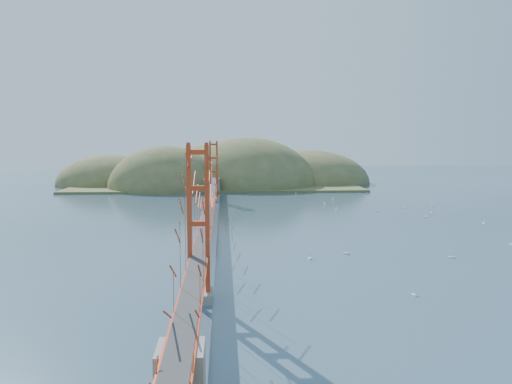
{
  "coord_description": "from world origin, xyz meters",
  "views": [
    {
      "loc": [
        1.84,
        -66.14,
        11.89
      ],
      "look_at": [
        6.2,
        0.0,
        4.93
      ],
      "focal_mm": 35.0,
      "sensor_mm": 36.0,
      "label": 1
    }
  ],
  "objects": [
    {
      "name": "ground",
      "position": [
        0.0,
        0.0,
        0.0
      ],
      "size": [
        320.0,
        320.0,
        0.0
      ],
      "primitive_type": "plane",
      "color": "#2C4559",
      "rests_on": "ground"
    },
    {
      "name": "bridge",
      "position": [
        0.0,
        0.18,
        7.01
      ],
      "size": [
        2.2,
        94.4,
        12.0
      ],
      "color": "gray",
      "rests_on": "ground"
    },
    {
      "name": "far_headlands",
      "position": [
        2.21,
        68.52,
        0.0
      ],
      "size": [
        84.0,
        58.0,
        25.0
      ],
      "color": "olive",
      "rests_on": "ground"
    },
    {
      "name": "sailboat_16",
      "position": [
        28.56,
        24.66,
        0.14
      ],
      "size": [
        0.54,
        0.54,
        0.57
      ],
      "color": "white",
      "rests_on": "ground"
    },
    {
      "name": "sailboat_12",
      "position": [
        17.72,
        42.0,
        0.13
      ],
      "size": [
        0.5,
        0.47,
        0.56
      ],
      "color": "white",
      "rests_on": "ground"
    },
    {
      "name": "sailboat_6",
      "position": [
        14.63,
        -15.71,
        0.16
      ],
      "size": [
        0.71,
        0.71,
        0.74
      ],
      "color": "white",
      "rests_on": "ground"
    },
    {
      "name": "sailboat_15",
      "position": [
        23.62,
        31.14,
        0.16
      ],
      "size": [
        0.61,
        0.63,
        0.71
      ],
      "color": "white",
      "rests_on": "ground"
    },
    {
      "name": "sailboat_7",
      "position": [
        27.4,
        14.84,
        0.14
      ],
      "size": [
        0.56,
        0.54,
        0.63
      ],
      "color": "white",
      "rests_on": "ground"
    },
    {
      "name": "sailboat_8",
      "position": [
        33.53,
        18.53,
        0.15
      ],
      "size": [
        0.6,
        0.54,
        0.68
      ],
      "color": "white",
      "rests_on": "ground"
    },
    {
      "name": "sailboat_14",
      "position": [
        32.88,
        7.8,
        0.14
      ],
      "size": [
        0.58,
        0.58,
        0.61
      ],
      "color": "white",
      "rests_on": "ground"
    },
    {
      "name": "sailboat_3",
      "position": [
        20.48,
        24.22,
        0.14
      ],
      "size": [
        0.54,
        0.46,
        0.62
      ],
      "color": "white",
      "rests_on": "ground"
    },
    {
      "name": "sailboat_4",
      "position": [
        38.87,
        1.66,
        0.15
      ],
      "size": [
        0.5,
        0.58,
        0.66
      ],
      "color": "white",
      "rests_on": "ground"
    },
    {
      "name": "sailboat_2",
      "position": [
        24.83,
        -18.07,
        0.16
      ],
      "size": [
        0.67,
        0.67,
        0.72
      ],
      "color": "white",
      "rests_on": "ground"
    },
    {
      "name": "sailboat_9",
      "position": [
        35.8,
        12.37,
        0.15
      ],
      "size": [
        0.54,
        0.61,
        0.69
      ],
      "color": "white",
      "rests_on": "ground"
    },
    {
      "name": "sailboat_10",
      "position": [
        16.38,
        -29.86,
        0.14
      ],
      "size": [
        0.5,
        0.53,
        0.59
      ],
      "color": "white",
      "rests_on": "ground"
    },
    {
      "name": "sailboat_0",
      "position": [
        10.45,
        -17.66,
        0.16
      ],
      "size": [
        0.56,
        0.64,
        0.74
      ],
      "color": "white",
      "rests_on": "ground"
    },
    {
      "name": "sailboat_17",
      "position": [
        39.37,
        20.65,
        0.14
      ],
      "size": [
        0.5,
        0.41,
        0.59
      ],
      "color": "white",
      "rests_on": "ground"
    },
    {
      "name": "sailboat_5",
      "position": [
        34.49,
        -12.4,
        0.13
      ],
      "size": [
        0.45,
        0.49,
        0.55
      ],
      "color": "white",
      "rests_on": "ground"
    },
    {
      "name": "sailboat_1",
      "position": [
        21.01,
        16.67,
        0.16
      ],
      "size": [
        0.63,
        0.64,
        0.72
      ],
      "color": "white",
      "rests_on": "ground"
    }
  ]
}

